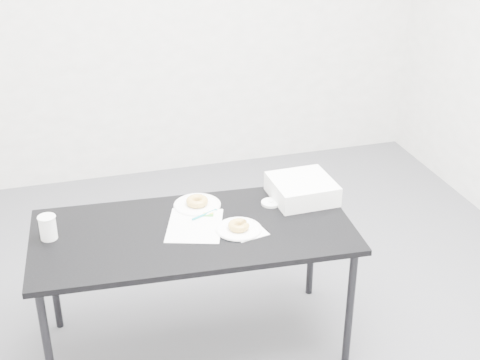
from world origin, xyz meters
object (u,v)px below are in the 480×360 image
object	(u,v)px
table	(194,239)
donut_far	(197,201)
plate_near	(239,229)
bakery_box	(302,189)
donut_near	(239,225)
plate_far	(197,205)
coffee_cup	(48,227)
pen	(204,214)
scorecard	(195,225)

from	to	relation	value
table	donut_far	xyz separation A→B (m)	(0.07, 0.22, 0.08)
table	plate_near	size ratio (longest dim) A/B	7.17
bakery_box	donut_near	bearing A→B (deg)	-152.84
plate_far	bakery_box	bearing A→B (deg)	-7.31
coffee_cup	bakery_box	bearing A→B (deg)	2.20
table	donut_near	distance (m)	0.23
plate_far	coffee_cup	xyz separation A→B (m)	(-0.71, -0.11, 0.05)
donut_far	plate_far	bearing A→B (deg)	0.00
coffee_cup	bakery_box	size ratio (longest dim) A/B	0.38
plate_far	coffee_cup	bearing A→B (deg)	-170.85
pen	coffee_cup	world-z (taller)	coffee_cup
table	donut_near	bearing A→B (deg)	-14.50
donut_near	table	bearing A→B (deg)	161.79
plate_near	donut_near	world-z (taller)	donut_near
donut_far	bakery_box	bearing A→B (deg)	-7.31
donut_near	bakery_box	size ratio (longest dim) A/B	0.33
scorecard	plate_near	world-z (taller)	plate_near
table	donut_far	size ratio (longest dim) A/B	13.98
scorecard	coffee_cup	size ratio (longest dim) A/B	2.76
donut_far	table	bearing A→B (deg)	-107.51
table	plate_far	xyz separation A→B (m)	(0.07, 0.22, 0.05)
plate_near	bakery_box	xyz separation A→B (m)	(0.39, 0.22, 0.04)
plate_near	plate_far	bearing A→B (deg)	115.05
donut_far	coffee_cup	xyz separation A→B (m)	(-0.71, -0.11, 0.03)
plate_near	coffee_cup	xyz separation A→B (m)	(-0.84, 0.17, 0.05)
scorecard	pen	bearing A→B (deg)	67.49
plate_near	plate_far	size ratio (longest dim) A/B	0.92
pen	plate_far	distance (m)	0.11
pen	bakery_box	xyz separation A→B (m)	(0.51, 0.04, 0.04)
scorecard	plate_far	xyz separation A→B (m)	(0.05, 0.19, 0.00)
coffee_cup	plate_near	bearing A→B (deg)	-11.32
pen	donut_near	size ratio (longest dim) A/B	1.47
plate_far	bakery_box	distance (m)	0.53
pen	bakery_box	size ratio (longest dim) A/B	0.49
pen	plate_far	size ratio (longest dim) A/B	0.63
scorecard	plate_far	distance (m)	0.19
table	coffee_cup	world-z (taller)	coffee_cup
pen	bakery_box	distance (m)	0.52
donut_near	coffee_cup	bearing A→B (deg)	168.68
pen	donut_far	xyz separation A→B (m)	(-0.01, 0.11, 0.02)
plate_near	donut_far	bearing A→B (deg)	115.05
scorecard	donut_far	xyz separation A→B (m)	(0.05, 0.19, 0.02)
plate_near	donut_near	xyz separation A→B (m)	(0.00, 0.00, 0.02)
plate_far	table	bearing A→B (deg)	-107.51
plate_near	table	bearing A→B (deg)	161.79
scorecard	pen	size ratio (longest dim) A/B	2.15
table	pen	distance (m)	0.15
scorecard	donut_far	distance (m)	0.20
scorecard	plate_near	bearing A→B (deg)	-9.41
scorecard	coffee_cup	xyz separation A→B (m)	(-0.66, 0.07, 0.06)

